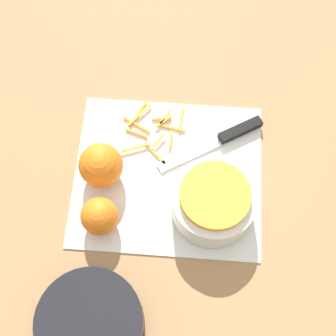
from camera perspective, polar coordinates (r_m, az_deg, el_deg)
name	(u,v)px	position (r m, az deg, el deg)	size (l,w,h in m)	color
ground_plane	(168,175)	(0.91, 0.00, -0.87)	(4.00, 4.00, 0.00)	#9E754C
cutting_board	(168,174)	(0.91, 0.00, -0.80)	(0.36, 0.32, 0.01)	silver
bowl_speckled	(214,202)	(0.85, 5.57, -4.09)	(0.15, 0.15, 0.08)	silver
bowl_dark	(91,323)	(0.83, -9.40, -18.16)	(0.18, 0.18, 0.06)	black
knife	(229,135)	(0.94, 7.41, 3.95)	(0.21, 0.13, 0.02)	black
orange_left	(101,165)	(0.88, -8.19, 0.33)	(0.08, 0.08, 0.08)	orange
orange_right	(99,216)	(0.85, -8.35, -5.83)	(0.07, 0.07, 0.07)	orange
peel_pile	(153,128)	(0.95, -1.87, 4.91)	(0.13, 0.14, 0.01)	orange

